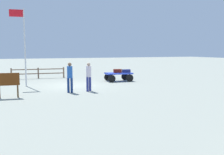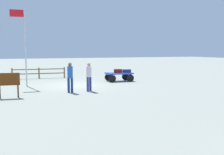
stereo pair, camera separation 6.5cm
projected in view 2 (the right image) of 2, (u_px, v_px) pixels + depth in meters
name	position (u px, v px, depth m)	size (l,w,h in m)	color
ground_plane	(73.00, 85.00, 17.64)	(120.00, 120.00, 0.00)	gray
luggage_cart	(119.00, 75.00, 19.94)	(2.20, 1.43, 0.68)	blue
suitcase_olive	(127.00, 71.00, 20.08)	(0.64, 0.38, 0.25)	navy
suitcase_dark	(118.00, 71.00, 19.88)	(0.70, 0.48, 0.29)	maroon
worker_lead	(70.00, 75.00, 14.48)	(0.43, 0.43, 1.75)	navy
worker_trailing	(89.00, 75.00, 14.97)	(0.39, 0.39, 1.72)	navy
flagpole	(24.00, 42.00, 16.79)	(0.96, 0.11, 5.22)	silver
signboard	(9.00, 81.00, 12.92)	(1.11, 0.19, 1.30)	#4C3319
wooden_fence	(39.00, 72.00, 21.87)	(4.50, 0.44, 0.95)	brown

